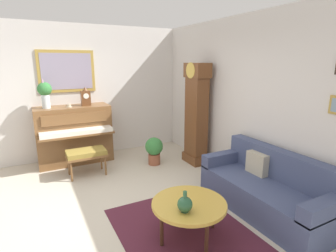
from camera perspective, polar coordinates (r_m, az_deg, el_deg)
name	(u,v)px	position (r m, az deg, el deg)	size (l,w,h in m)	color
ground_plane	(112,215)	(4.01, -11.95, -18.17)	(6.40, 6.00, 0.10)	beige
wall_left	(74,92)	(6.00, -19.58, 6.83)	(0.13, 4.90, 2.80)	silver
wall_back	(248,101)	(4.67, 16.77, 5.17)	(5.30, 0.13, 2.80)	silver
area_rug	(189,237)	(3.46, 4.42, -22.60)	(2.10, 1.50, 0.01)	#4C1E2D
piano	(74,134)	(5.78, -19.43, -1.68)	(0.87, 1.44, 1.17)	brown
piano_bench	(86,154)	(5.08, -17.11, -5.77)	(0.42, 0.70, 0.48)	brown
grandfather_clock	(196,117)	(5.36, 6.07, 1.97)	(0.52, 0.34, 2.03)	brown
couch	(267,189)	(4.05, 20.48, -12.62)	(1.90, 0.80, 0.84)	#424C70
coffee_table	(189,205)	(3.25, 4.54, -16.50)	(0.88, 0.88, 0.45)	gold
mantel_clock	(86,97)	(5.68, -17.24, 5.94)	(0.13, 0.18, 0.38)	brown
flower_vase	(45,92)	(5.58, -24.90, 6.64)	(0.26, 0.26, 0.58)	silver
teacup	(69,106)	(5.59, -20.44, 4.05)	(0.12, 0.12, 0.06)	beige
green_jug	(185,204)	(3.02, 3.63, -16.39)	(0.17, 0.17, 0.24)	#234C33
potted_plant	(154,149)	(5.40, -3.00, -4.95)	(0.36, 0.36, 0.56)	#935138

